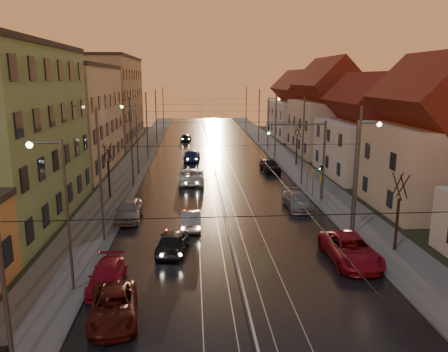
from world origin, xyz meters
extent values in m
plane|color=black|center=(0.00, 0.00, 0.00)|extent=(160.00, 160.00, 0.00)
cube|color=black|center=(0.00, 40.00, 0.02)|extent=(16.00, 120.00, 0.04)
cube|color=#4C4C4C|center=(-10.00, 40.00, 0.07)|extent=(4.00, 120.00, 0.15)
cube|color=#4C4C4C|center=(10.00, 40.00, 0.07)|extent=(4.00, 120.00, 0.15)
cube|color=gray|center=(-2.20, 40.00, 0.06)|extent=(0.06, 120.00, 0.03)
cube|color=gray|center=(-0.77, 40.00, 0.06)|extent=(0.06, 120.00, 0.03)
cube|color=gray|center=(0.77, 40.00, 0.06)|extent=(0.06, 120.00, 0.03)
cube|color=gray|center=(2.20, 40.00, 0.06)|extent=(0.06, 120.00, 0.03)
cube|color=#B4AC8B|center=(-17.50, 34.00, 6.00)|extent=(10.00, 20.00, 12.00)
cube|color=#957F60|center=(-17.50, 58.00, 7.00)|extent=(10.00, 24.00, 14.00)
cube|color=beige|center=(17.00, 15.00, 3.50)|extent=(8.50, 10.00, 7.00)
pyramid|color=#531913|center=(17.00, 15.00, 8.90)|extent=(8.67, 10.20, 3.80)
cube|color=beige|center=(17.00, 28.00, 3.00)|extent=(9.00, 12.00, 6.00)
pyramid|color=#531913|center=(17.00, 28.00, 7.60)|extent=(9.18, 12.24, 3.20)
cube|color=beige|center=(17.00, 43.00, 3.75)|extent=(9.00, 14.00, 7.50)
pyramid|color=#531913|center=(17.00, 43.00, 9.50)|extent=(9.18, 14.28, 4.00)
cube|color=beige|center=(17.00, 61.00, 3.25)|extent=(9.00, 16.00, 6.50)
pyramid|color=#531913|center=(17.00, 61.00, 8.25)|extent=(9.18, 16.32, 3.50)
cylinder|color=#595B60|center=(-8.60, -6.00, 4.50)|extent=(0.16, 0.16, 9.00)
cylinder|color=#595B60|center=(-8.60, 9.00, 4.50)|extent=(0.16, 0.16, 9.00)
cylinder|color=#595B60|center=(8.60, 9.00, 4.50)|extent=(0.16, 0.16, 9.00)
cylinder|color=#595B60|center=(-8.60, 24.00, 4.50)|extent=(0.16, 0.16, 9.00)
cylinder|color=#595B60|center=(8.60, 24.00, 4.50)|extent=(0.16, 0.16, 9.00)
cylinder|color=#595B60|center=(-8.60, 39.00, 4.50)|extent=(0.16, 0.16, 9.00)
cylinder|color=#595B60|center=(8.60, 39.00, 4.50)|extent=(0.16, 0.16, 9.00)
cylinder|color=#595B60|center=(-8.60, 54.00, 4.50)|extent=(0.16, 0.16, 9.00)
cylinder|color=#595B60|center=(8.60, 54.00, 4.50)|extent=(0.16, 0.16, 9.00)
cylinder|color=#595B60|center=(-8.60, 72.00, 4.50)|extent=(0.16, 0.16, 9.00)
cylinder|color=#595B60|center=(8.60, 72.00, 4.50)|extent=(0.16, 0.16, 9.00)
cylinder|color=#595B60|center=(-8.80, 2.00, 4.00)|extent=(0.14, 0.14, 8.00)
cylinder|color=#595B60|center=(-9.60, 2.00, 7.80)|extent=(1.60, 0.10, 0.10)
sphere|color=#FFD88C|center=(-10.32, 2.00, 7.70)|extent=(0.32, 0.32, 0.32)
cylinder|color=#595B60|center=(8.80, 10.00, 4.00)|extent=(0.14, 0.14, 8.00)
cylinder|color=#595B60|center=(9.60, 10.00, 7.80)|extent=(1.60, 0.10, 0.10)
sphere|color=#FFD88C|center=(10.32, 10.00, 7.70)|extent=(0.32, 0.32, 0.32)
cylinder|color=#595B60|center=(-8.80, 30.00, 4.00)|extent=(0.14, 0.14, 8.00)
cylinder|color=#595B60|center=(-9.60, 30.00, 7.80)|extent=(1.60, 0.10, 0.10)
sphere|color=#FFD88C|center=(-10.32, 30.00, 7.70)|extent=(0.32, 0.32, 0.32)
cylinder|color=#595B60|center=(8.80, 46.00, 4.00)|extent=(0.14, 0.14, 8.00)
cylinder|color=#595B60|center=(9.60, 46.00, 7.80)|extent=(1.60, 0.10, 0.10)
sphere|color=#FFD88C|center=(10.32, 46.00, 7.70)|extent=(0.32, 0.32, 0.32)
cylinder|color=#595B60|center=(9.00, 18.00, 3.60)|extent=(0.20, 0.20, 7.20)
cylinder|color=#595B60|center=(6.40, 18.00, 6.90)|extent=(5.20, 0.14, 0.14)
imported|color=black|center=(4.00, 18.00, 6.30)|extent=(0.15, 0.18, 0.90)
sphere|color=#19FF3F|center=(4.00, 17.88, 6.15)|extent=(0.20, 0.20, 0.20)
cylinder|color=black|center=(-10.20, 20.00, 1.75)|extent=(0.18, 0.18, 3.50)
cylinder|color=black|center=(-9.97, 20.09, 4.30)|extent=(0.37, 0.92, 1.61)
cylinder|color=black|center=(-10.29, 20.23, 4.30)|extent=(0.91, 0.40, 1.61)
cylinder|color=black|center=(-10.43, 19.91, 4.30)|extent=(0.37, 0.92, 1.61)
cylinder|color=black|center=(-10.07, 19.78, 4.30)|extent=(0.84, 0.54, 1.62)
cylinder|color=black|center=(10.20, 6.00, 1.75)|extent=(0.18, 0.18, 3.50)
cylinder|color=black|center=(10.43, 6.09, 4.30)|extent=(0.37, 0.92, 1.61)
cylinder|color=black|center=(10.11, 6.23, 4.30)|extent=(0.91, 0.40, 1.61)
cylinder|color=black|center=(9.97, 5.91, 4.30)|extent=(0.37, 0.92, 1.61)
cylinder|color=black|center=(10.32, 5.78, 4.30)|extent=(0.84, 0.54, 1.62)
cylinder|color=black|center=(10.40, 34.00, 1.75)|extent=(0.18, 0.18, 3.50)
cylinder|color=black|center=(10.63, 34.09, 4.30)|extent=(0.37, 0.92, 1.61)
cylinder|color=black|center=(10.31, 34.23, 4.30)|extent=(0.91, 0.40, 1.61)
cylinder|color=black|center=(10.17, 33.91, 4.30)|extent=(0.37, 0.92, 1.61)
cylinder|color=black|center=(10.53, 33.78, 4.30)|extent=(0.84, 0.54, 1.62)
imported|color=black|center=(-3.91, 6.94, 0.73)|extent=(2.25, 4.45, 1.45)
imported|color=#A8A8AD|center=(-2.77, 11.43, 0.67)|extent=(1.46, 4.08, 1.34)
imported|color=silver|center=(-2.75, 25.48, 0.77)|extent=(2.60, 5.58, 1.55)
imported|color=navy|center=(-2.71, 38.16, 0.74)|extent=(2.33, 5.21, 1.49)
imported|color=black|center=(-3.80, 56.47, 0.66)|extent=(2.04, 4.05, 1.33)
imported|color=#52140E|center=(-6.25, -0.87, 0.63)|extent=(2.66, 4.80, 1.27)
imported|color=#A21023|center=(-7.16, 2.41, 0.61)|extent=(1.80, 4.24, 1.22)
imported|color=#A5A4AA|center=(-7.60, 13.74, 0.79)|extent=(1.88, 4.62, 1.57)
imported|color=maroon|center=(6.81, 4.68, 0.78)|extent=(2.68, 5.63, 1.55)
imported|color=gray|center=(6.20, 15.77, 0.68)|extent=(1.96, 4.70, 1.36)
imported|color=black|center=(6.49, 30.69, 0.76)|extent=(2.23, 4.61, 1.52)
camera|label=1|loc=(-2.49, -19.25, 10.84)|focal=35.00mm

